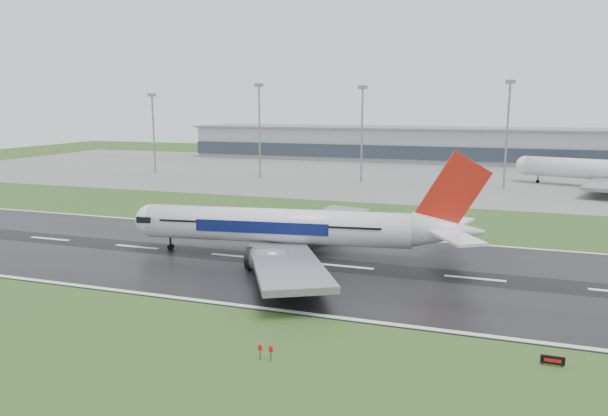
% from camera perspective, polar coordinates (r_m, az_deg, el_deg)
% --- Properties ---
extents(ground, '(520.00, 520.00, 0.00)m').
position_cam_1_polar(ground, '(90.82, 4.41, -6.08)').
color(ground, '#294A1B').
rests_on(ground, ground).
extents(runway, '(400.00, 45.00, 0.10)m').
position_cam_1_polar(runway, '(90.81, 4.41, -6.05)').
color(runway, black).
rests_on(runway, ground).
extents(apron, '(400.00, 130.00, 0.08)m').
position_cam_1_polar(apron, '(212.13, 12.70, 3.26)').
color(apron, slate).
rests_on(apron, ground).
extents(terminal, '(240.00, 36.00, 15.00)m').
position_cam_1_polar(terminal, '(270.94, 14.10, 6.31)').
color(terminal, '#90929B').
rests_on(terminal, ground).
extents(main_airliner, '(67.68, 65.19, 17.90)m').
position_cam_1_polar(main_airliner, '(94.28, -0.36, 0.23)').
color(main_airliner, silver).
rests_on(main_airliner, runway).
extents(runway_sign, '(2.25, 1.02, 1.04)m').
position_cam_1_polar(runway_sign, '(63.11, 24.23, -14.16)').
color(runway_sign, black).
rests_on(runway_sign, ground).
extents(floodmast_0, '(0.64, 0.64, 29.25)m').
position_cam_1_polar(floodmast_0, '(221.79, -15.22, 7.24)').
color(floodmast_0, gray).
rests_on(floodmast_0, ground).
extents(floodmast_1, '(0.64, 0.64, 32.41)m').
position_cam_1_polar(floodmast_1, '(200.74, -4.60, 7.71)').
color(floodmast_1, gray).
rests_on(floodmast_1, ground).
extents(floodmast_2, '(0.64, 0.64, 31.27)m').
position_cam_1_polar(floodmast_2, '(189.29, 5.98, 7.35)').
color(floodmast_2, gray).
rests_on(floodmast_2, ground).
extents(floodmast_3, '(0.64, 0.64, 32.46)m').
position_cam_1_polar(floodmast_3, '(184.83, 20.16, 6.88)').
color(floodmast_3, gray).
rests_on(floodmast_3, ground).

